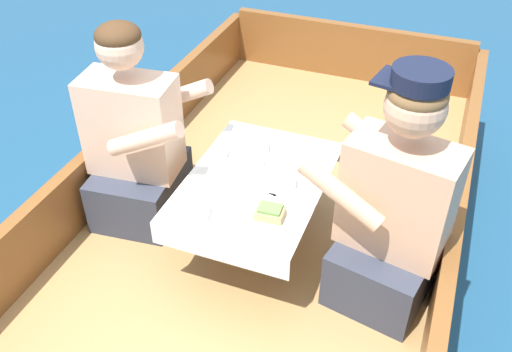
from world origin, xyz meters
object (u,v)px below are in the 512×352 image
Objects in this scene: person_port at (136,145)px; coffee_cup_port at (243,193)px; tin_can at (220,151)px; person_starboard at (394,213)px; sandwich at (270,212)px; coffee_cup_starboard at (258,164)px.

person_port is 0.59m from coffee_cup_port.
coffee_cup_port is at bearing -48.99° from tin_can.
person_starboard is at bearing -10.03° from person_port.
person_port is 0.95× the size of person_starboard.
tin_can is at bearing 7.96° from person_port.
tin_can reaches higher than coffee_cup_port.
person_starboard reaches higher than sandwich.
coffee_cup_starboard is 0.19m from tin_can.
person_port is at bearing -173.66° from coffee_cup_starboard.
person_port is 0.38m from tin_can.
person_starboard is 0.47m from sandwich.
person_port reaches higher than coffee_cup_starboard.
person_starboard is 0.81m from tin_can.
coffee_cup_starboard is at bearing -9.08° from tin_can.
person_port is 1.17m from person_starboard.
coffee_cup_port is (-0.15, 0.08, -0.01)m from sandwich.
coffee_cup_port is at bearing -86.99° from coffee_cup_starboard.
person_starboard is at bearing 17.49° from sandwich.
sandwich is at bearing -23.05° from person_port.
tin_can is (-0.19, 0.03, 0.00)m from coffee_cup_starboard.
sandwich is (0.72, -0.22, 0.01)m from person_port.
tin_can is at bearing -0.90° from person_starboard.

